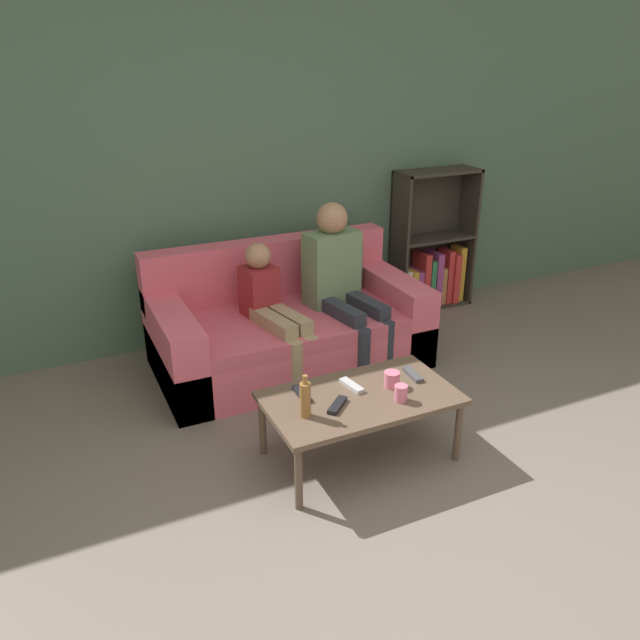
# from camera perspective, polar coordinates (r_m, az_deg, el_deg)

# --- Properties ---
(ground_plane) EXTENTS (22.00, 22.00, 0.00)m
(ground_plane) POSITION_cam_1_polar(r_m,az_deg,el_deg) (2.92, 11.83, -22.18)
(ground_plane) COLOR #70665B
(wall_back) EXTENTS (12.00, 0.06, 2.60)m
(wall_back) POSITION_cam_1_polar(r_m,az_deg,el_deg) (4.63, -8.15, 13.82)
(wall_back) COLOR #4C6B56
(wall_back) RESTS_ON ground_plane
(couch) EXTENTS (1.83, 0.97, 0.82)m
(couch) POSITION_cam_1_polar(r_m,az_deg,el_deg) (4.39, -2.97, -0.65)
(couch) COLOR #DB5B70
(couch) RESTS_ON ground_plane
(bookshelf) EXTENTS (0.70, 0.28, 1.17)m
(bookshelf) POSITION_cam_1_polar(r_m,az_deg,el_deg) (5.43, 10.01, 5.50)
(bookshelf) COLOR #332D28
(bookshelf) RESTS_ON ground_plane
(coffee_table) EXTENTS (1.01, 0.58, 0.38)m
(coffee_table) POSITION_cam_1_polar(r_m,az_deg,el_deg) (3.34, 3.71, -7.45)
(coffee_table) COLOR brown
(coffee_table) RESTS_ON ground_plane
(person_adult) EXTENTS (0.44, 0.70, 1.12)m
(person_adult) POSITION_cam_1_polar(r_m,az_deg,el_deg) (4.31, 1.72, 4.24)
(person_adult) COLOR #282D38
(person_adult) RESTS_ON ground_plane
(person_child) EXTENTS (0.34, 0.68, 0.91)m
(person_child) POSITION_cam_1_polar(r_m,az_deg,el_deg) (4.11, -4.39, 1.21)
(person_child) COLOR #9E8966
(person_child) RESTS_ON ground_plane
(cup_near) EXTENTS (0.07, 0.07, 0.09)m
(cup_near) POSITION_cam_1_polar(r_m,az_deg,el_deg) (3.28, 7.40, -6.64)
(cup_near) COLOR pink
(cup_near) RESTS_ON coffee_table
(cup_far) EXTENTS (0.09, 0.09, 0.09)m
(cup_far) POSITION_cam_1_polar(r_m,az_deg,el_deg) (3.40, 6.58, -5.41)
(cup_far) COLOR pink
(cup_far) RESTS_ON coffee_table
(tv_remote_0) EXTENTS (0.16, 0.15, 0.02)m
(tv_remote_0) POSITION_cam_1_polar(r_m,az_deg,el_deg) (3.21, 1.60, -7.79)
(tv_remote_0) COLOR black
(tv_remote_0) RESTS_ON coffee_table
(tv_remote_1) EXTENTS (0.06, 0.17, 0.02)m
(tv_remote_1) POSITION_cam_1_polar(r_m,az_deg,el_deg) (3.54, 8.47, -4.93)
(tv_remote_1) COLOR #47474C
(tv_remote_1) RESTS_ON coffee_table
(tv_remote_2) EXTENTS (0.07, 0.18, 0.02)m
(tv_remote_2) POSITION_cam_1_polar(r_m,az_deg,el_deg) (3.39, 2.91, -6.00)
(tv_remote_2) COLOR #B7B7BC
(tv_remote_2) RESTS_ON coffee_table
(tv_remote_3) EXTENTS (0.05, 0.17, 0.02)m
(tv_remote_3) POSITION_cam_1_polar(r_m,az_deg,el_deg) (3.31, -1.66, -6.76)
(tv_remote_3) COLOR black
(tv_remote_3) RESTS_ON coffee_table
(bottle) EXTENTS (0.06, 0.06, 0.23)m
(bottle) POSITION_cam_1_polar(r_m,az_deg,el_deg) (3.10, -1.36, -7.23)
(bottle) COLOR olive
(bottle) RESTS_ON coffee_table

